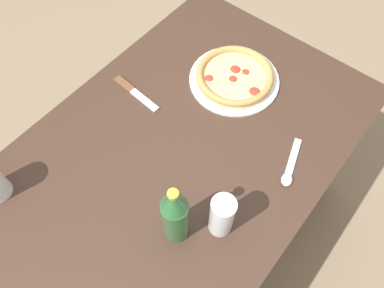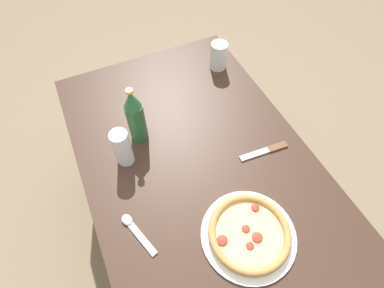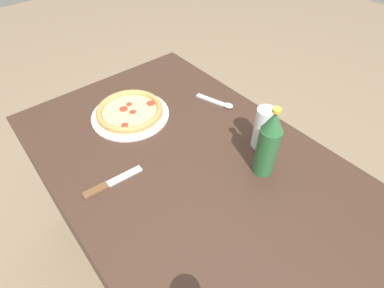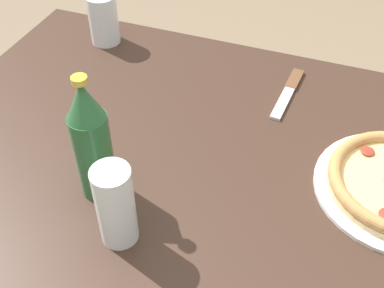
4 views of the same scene
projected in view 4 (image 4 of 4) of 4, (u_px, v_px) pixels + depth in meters
table at (216, 260)px, 1.16m from camera, size 1.22×0.79×0.71m
glass_lemonade at (116, 207)px, 0.73m from camera, size 0.06×0.06×0.15m
glass_red_wine at (104, 22)px, 1.17m from camera, size 0.07×0.07×0.12m
beer_bottle at (91, 142)px, 0.78m from camera, size 0.06×0.06×0.24m
knife at (289, 91)px, 1.06m from camera, size 0.04×0.19×0.01m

